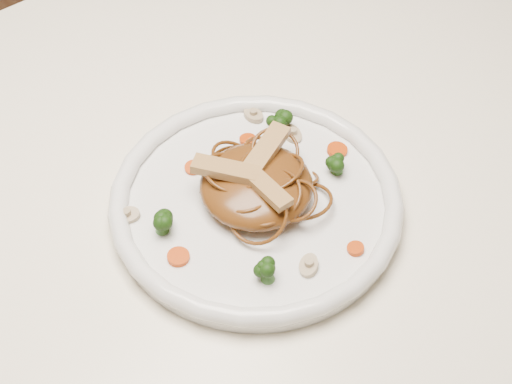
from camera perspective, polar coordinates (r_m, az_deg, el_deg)
table at (r=0.90m, az=-7.09°, el=-4.02°), size 1.20×0.80×0.75m
plate at (r=0.79m, az=-0.00°, el=-1.04°), size 0.40×0.40×0.02m
noodle_mound at (r=0.77m, az=0.03°, el=0.50°), size 0.12×0.12×0.04m
chicken_a at (r=0.78m, az=0.85°, el=3.35°), size 0.07×0.04×0.01m
chicken_b at (r=0.76m, az=-2.37°, el=1.72°), size 0.06×0.07×0.01m
chicken_c at (r=0.74m, az=0.86°, el=0.27°), size 0.02×0.06×0.01m
broccoli_0 at (r=0.84m, az=1.81°, el=5.39°), size 0.03×0.03×0.03m
broccoli_1 at (r=0.75m, az=-7.23°, el=-2.25°), size 0.03×0.03×0.03m
broccoli_2 at (r=0.71m, az=0.92°, el=-5.97°), size 0.03×0.03×0.03m
broccoli_3 at (r=0.80m, az=6.23°, el=2.23°), size 0.03×0.03×0.03m
carrot_0 at (r=0.84m, az=-0.63°, el=3.99°), size 0.02×0.02×0.00m
carrot_1 at (r=0.74m, az=-5.91°, el=-4.92°), size 0.02×0.02×0.00m
carrot_2 at (r=0.83m, az=6.19°, el=3.18°), size 0.03×0.03×0.00m
carrot_3 at (r=0.81m, az=-4.79°, el=1.85°), size 0.02×0.02×0.00m
carrot_4 at (r=0.75m, az=7.56°, el=-4.28°), size 0.02×0.02×0.00m
mushroom_0 at (r=0.73m, az=4.03°, el=-5.61°), size 0.04×0.04×0.01m
mushroom_1 at (r=0.84m, az=2.80°, el=4.39°), size 0.03×0.03×0.01m
mushroom_2 at (r=0.78m, az=-9.76°, el=-1.77°), size 0.04×0.04×0.01m
mushroom_3 at (r=0.86m, az=-0.19°, el=5.85°), size 0.03×0.03×0.01m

